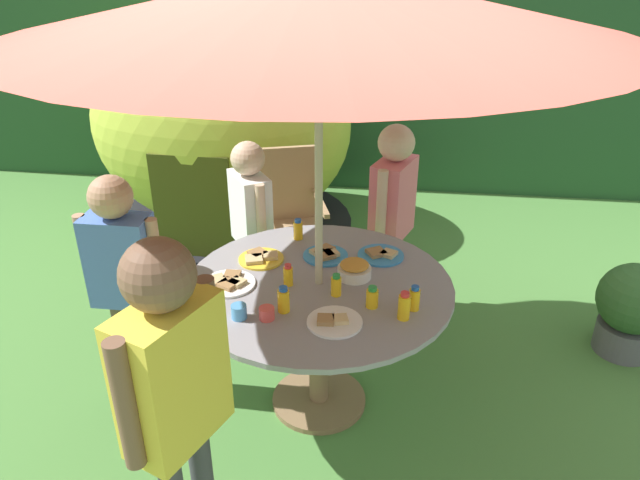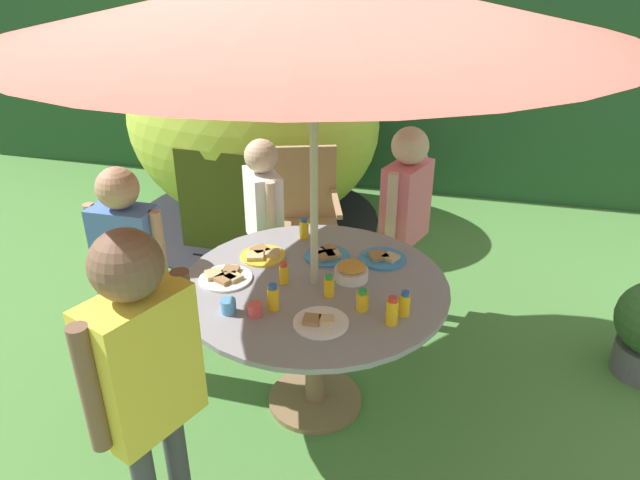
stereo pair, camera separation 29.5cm
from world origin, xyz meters
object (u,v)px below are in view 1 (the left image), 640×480
(juice_bottle_near_right, at_px, (298,230))
(juice_bottle_spot_b, at_px, (372,298))
(plate_mid_left, at_px, (261,258))
(child_in_yellow_shirt, at_px, (172,375))
(juice_bottle_far_right, at_px, (404,306))
(child_in_white_shirt, at_px, (251,210))
(cup_far, at_px, (239,312))
(patio_umbrella, at_px, (319,1))
(dome_tent, at_px, (222,125))
(child_in_blue_shirt, at_px, (121,261))
(child_in_pink_shirt, at_px, (393,199))
(cup_near, at_px, (267,313))
(juice_bottle_back_edge, at_px, (284,300))
(plate_center_back, at_px, (334,321))
(juice_bottle_spot_a, at_px, (288,275))
(snack_bowl, at_px, (354,270))
(juice_bottle_center_front, at_px, (336,286))
(plate_mid_right, at_px, (381,255))
(garden_table, at_px, (319,309))
(juice_bottle_far_left, at_px, (414,299))
(potted_plant, at_px, (632,307))
(wooden_chair, at_px, (286,216))
(plate_near_left, at_px, (325,254))
(plate_front_edge, at_px, (228,282))

(juice_bottle_near_right, distance_m, juice_bottle_spot_b, 0.76)
(plate_mid_left, bearing_deg, child_in_yellow_shirt, -92.67)
(child_in_yellow_shirt, xyz_separation_m, juice_bottle_far_right, (0.78, 0.68, -0.10))
(child_in_white_shirt, bearing_deg, cup_far, -23.18)
(patio_umbrella, xyz_separation_m, dome_tent, (-1.07, 2.14, -1.14))
(child_in_blue_shirt, bearing_deg, dome_tent, 92.17)
(patio_umbrella, height_order, child_in_pink_shirt, patio_umbrella)
(child_in_white_shirt, bearing_deg, cup_near, -17.12)
(juice_bottle_far_right, height_order, juice_bottle_back_edge, juice_bottle_far_right)
(child_in_white_shirt, xyz_separation_m, plate_center_back, (0.62, -1.09, -0.00))
(juice_bottle_back_edge, xyz_separation_m, juice_bottle_spot_a, (-0.02, 0.22, -0.01))
(snack_bowl, xyz_separation_m, cup_far, (-0.47, -0.41, -0.01))
(child_in_blue_shirt, xyz_separation_m, juice_bottle_spot_b, (1.25, -0.17, -0.00))
(plate_center_back, xyz_separation_m, juice_bottle_spot_b, (0.15, 0.15, 0.04))
(child_in_pink_shirt, distance_m, plate_center_back, 1.25)
(juice_bottle_center_front, height_order, juice_bottle_back_edge, juice_bottle_back_edge)
(plate_mid_right, bearing_deg, cup_near, -126.75)
(child_in_yellow_shirt, xyz_separation_m, snack_bowl, (0.54, 1.00, -0.12))
(juice_bottle_near_right, xyz_separation_m, cup_near, (-0.01, -0.78, -0.03))
(garden_table, relative_size, child_in_white_shirt, 1.09)
(plate_center_back, bearing_deg, child_in_white_shirt, 119.73)
(juice_bottle_far_left, bearing_deg, juice_bottle_back_edge, -171.16)
(child_in_white_shirt, height_order, juice_bottle_far_left, child_in_white_shirt)
(plate_mid_left, bearing_deg, juice_bottle_spot_b, -31.49)
(child_in_white_shirt, relative_size, plate_center_back, 4.90)
(cup_far, bearing_deg, potted_plant, 26.16)
(juice_bottle_spot_b, bearing_deg, plate_mid_right, 87.24)
(child_in_white_shirt, distance_m, juice_bottle_far_right, 1.37)
(child_in_yellow_shirt, height_order, snack_bowl, child_in_yellow_shirt)
(juice_bottle_near_right, distance_m, juice_bottle_spot_a, 0.49)
(wooden_chair, bearing_deg, cup_far, -105.47)
(child_in_pink_shirt, relative_size, juice_bottle_spot_b, 12.33)
(plate_center_back, bearing_deg, snack_bowl, 82.12)
(patio_umbrella, distance_m, dome_tent, 2.65)
(wooden_chair, height_order, plate_near_left, wooden_chair)
(child_in_yellow_shirt, bearing_deg, cup_near, 4.40)
(child_in_blue_shirt, bearing_deg, plate_mid_left, 15.92)
(patio_umbrella, bearing_deg, plate_mid_left, 150.06)
(snack_bowl, height_order, plate_near_left, snack_bowl)
(patio_umbrella, xyz_separation_m, juice_bottle_far_right, (0.40, -0.25, -1.20))
(child_in_yellow_shirt, bearing_deg, plate_mid_left, 19.52)
(plate_near_left, relative_size, juice_bottle_center_front, 2.13)
(juice_bottle_far_right, xyz_separation_m, juice_bottle_spot_b, (-0.14, 0.08, -0.01))
(plate_center_back, height_order, juice_bottle_back_edge, juice_bottle_back_edge)
(wooden_chair, bearing_deg, juice_bottle_far_left, -75.98)
(child_in_pink_shirt, xyz_separation_m, juice_bottle_back_edge, (-0.46, -1.16, -0.01))
(juice_bottle_near_right, relative_size, juice_bottle_center_front, 1.08)
(juice_bottle_back_edge, bearing_deg, child_in_blue_shirt, 163.47)
(wooden_chair, distance_m, plate_front_edge, 1.23)
(child_in_white_shirt, distance_m, child_in_blue_shirt, 0.90)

